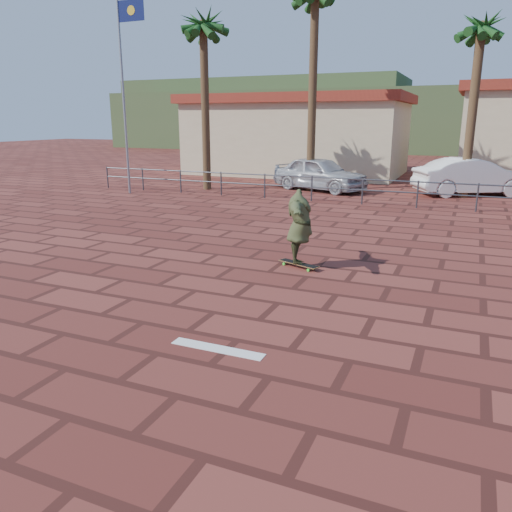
% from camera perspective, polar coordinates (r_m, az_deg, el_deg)
% --- Properties ---
extents(ground, '(120.00, 120.00, 0.00)m').
position_cam_1_polar(ground, '(8.45, -4.87, -6.44)').
color(ground, maroon).
rests_on(ground, ground).
extents(paint_stripe, '(1.40, 0.22, 0.01)m').
position_cam_1_polar(paint_stripe, '(7.17, -4.42, -10.51)').
color(paint_stripe, white).
rests_on(paint_stripe, ground).
extents(guardrail, '(24.06, 0.06, 1.00)m').
position_cam_1_polar(guardrail, '(19.42, 12.09, 7.76)').
color(guardrail, '#47494F').
rests_on(guardrail, ground).
extents(flagpole, '(1.30, 0.10, 8.00)m').
position_cam_1_polar(flagpole, '(22.54, -14.74, 18.71)').
color(flagpole, gray).
rests_on(flagpole, ground).
extents(palm_far_left, '(2.40, 2.40, 8.25)m').
position_cam_1_polar(palm_far_left, '(23.58, -6.05, 24.30)').
color(palm_far_left, brown).
rests_on(palm_far_left, ground).
extents(palm_center, '(2.40, 2.40, 7.75)m').
position_cam_1_polar(palm_center, '(22.63, 24.34, 22.29)').
color(palm_center, brown).
rests_on(palm_center, ground).
extents(building_west, '(12.60, 7.60, 4.50)m').
position_cam_1_polar(building_west, '(30.51, 4.79, 13.69)').
color(building_west, beige).
rests_on(building_west, ground).
extents(hill_front, '(70.00, 18.00, 6.00)m').
position_cam_1_polar(hill_front, '(57.02, 20.17, 14.31)').
color(hill_front, '#384C28').
rests_on(hill_front, ground).
extents(hill_back, '(35.00, 14.00, 8.00)m').
position_cam_1_polar(hill_back, '(67.97, 1.07, 16.07)').
color(hill_back, '#384C28').
rests_on(hill_back, ground).
extents(longboard, '(1.00, 0.55, 0.10)m').
position_cam_1_polar(longboard, '(10.93, 4.91, -0.90)').
color(longboard, olive).
rests_on(longboard, ground).
extents(skateboarder, '(1.20, 2.06, 1.62)m').
position_cam_1_polar(skateboarder, '(10.73, 5.01, 3.35)').
color(skateboarder, '#3D4424').
rests_on(skateboarder, longboard).
extents(car_silver, '(4.79, 3.20, 1.51)m').
position_cam_1_polar(car_silver, '(23.08, 7.30, 9.32)').
color(car_silver, '#ADB0B4').
rests_on(car_silver, ground).
extents(car_white, '(4.96, 3.69, 1.56)m').
position_cam_1_polar(car_white, '(23.29, 23.46, 8.31)').
color(car_white, white).
rests_on(car_white, ground).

